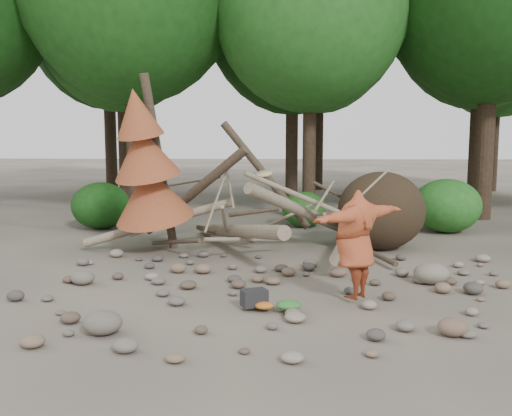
{
  "coord_description": "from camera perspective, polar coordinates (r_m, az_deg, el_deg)",
  "views": [
    {
      "loc": [
        0.1,
        -10.04,
        2.88
      ],
      "look_at": [
        -0.43,
        1.5,
        1.4
      ],
      "focal_mm": 40.0,
      "sensor_mm": 36.0,
      "label": 1
    }
  ],
  "objects": [
    {
      "name": "bush_right",
      "position": [
        17.85,
        18.54,
        0.22
      ],
      "size": [
        2.0,
        2.0,
        1.6
      ],
      "primitive_type": "ellipsoid",
      "color": "#286D21",
      "rests_on": "ground"
    },
    {
      "name": "dead_conifer",
      "position": [
        13.81,
        -10.86,
        3.98
      ],
      "size": [
        2.06,
        2.16,
        4.35
      ],
      "color": "#4C3F30",
      "rests_on": "ground"
    },
    {
      "name": "cloth_orange",
      "position": [
        9.48,
        0.83,
        -10.02
      ],
      "size": [
        0.32,
        0.26,
        0.11
      ],
      "primitive_type": "ellipsoid",
      "color": "#BE6220",
      "rests_on": "ground"
    },
    {
      "name": "backpack",
      "position": [
        9.59,
        -0.19,
        -9.31
      ],
      "size": [
        0.49,
        0.42,
        0.28
      ],
      "primitive_type": "cube",
      "rotation": [
        0.0,
        0.0,
        0.42
      ],
      "color": "black",
      "rests_on": "ground"
    },
    {
      "name": "bush_mid",
      "position": [
        18.01,
        4.84,
        -0.14
      ],
      "size": [
        1.4,
        1.4,
        1.12
      ],
      "primitive_type": "ellipsoid",
      "color": "#1F5C1A",
      "rests_on": "ground"
    },
    {
      "name": "cloth_green",
      "position": [
        9.44,
        3.31,
        -9.96
      ],
      "size": [
        0.42,
        0.35,
        0.16
      ],
      "primitive_type": "ellipsoid",
      "color": "#2D6F2C",
      "rests_on": "ground"
    },
    {
      "name": "ground",
      "position": [
        10.45,
        2.01,
        -8.71
      ],
      "size": [
        120.0,
        120.0,
        0.0
      ],
      "primitive_type": "plane",
      "color": "#514C44",
      "rests_on": "ground"
    },
    {
      "name": "boulder_front_left",
      "position": [
        8.73,
        -15.11,
        -11.0
      ],
      "size": [
        0.58,
        0.52,
        0.35
      ],
      "primitive_type": "ellipsoid",
      "color": "#645E53",
      "rests_on": "ground"
    },
    {
      "name": "boulder_front_right",
      "position": [
        8.85,
        19.08,
        -11.19
      ],
      "size": [
        0.44,
        0.4,
        0.26
      ],
      "primitive_type": "ellipsoid",
      "color": "brown",
      "rests_on": "ground"
    },
    {
      "name": "boulder_mid_left",
      "position": [
        11.62,
        -16.94,
        -6.68
      ],
      "size": [
        0.46,
        0.41,
        0.28
      ],
      "primitive_type": "ellipsoid",
      "color": "#696258",
      "rests_on": "ground"
    },
    {
      "name": "bush_left",
      "position": [
        18.25,
        -15.25,
        0.24
      ],
      "size": [
        1.8,
        1.8,
        1.44
      ],
      "primitive_type": "ellipsoid",
      "color": "#174813",
      "rests_on": "ground"
    },
    {
      "name": "frisbee_thrower",
      "position": [
        9.93,
        9.91,
        -3.59
      ],
      "size": [
        2.76,
        2.07,
        2.22
      ],
      "color": "#A44525",
      "rests_on": "ground"
    },
    {
      "name": "deadfall_pile",
      "position": [
        14.54,
        10.2,
        -0.45
      ],
      "size": [
        8.55,
        5.24,
        3.3
      ],
      "color": "#332619",
      "rests_on": "ground"
    },
    {
      "name": "boulder_mid_right",
      "position": [
        11.67,
        17.13,
        -6.27
      ],
      "size": [
        0.69,
        0.62,
        0.41
      ],
      "primitive_type": "ellipsoid",
      "color": "gray",
      "rests_on": "ground"
    }
  ]
}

